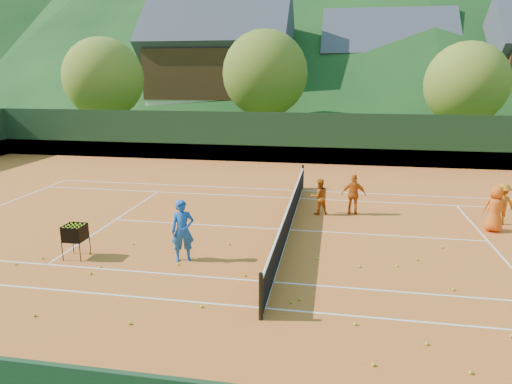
% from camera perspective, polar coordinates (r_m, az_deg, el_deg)
% --- Properties ---
extents(ground, '(400.00, 400.00, 0.00)m').
position_cam_1_polar(ground, '(15.77, 4.17, -4.80)').
color(ground, '#2F4B17').
rests_on(ground, ground).
extents(clay_court, '(40.00, 24.00, 0.02)m').
position_cam_1_polar(clay_court, '(15.76, 4.17, -4.77)').
color(clay_court, '#C65D20').
rests_on(clay_court, ground).
extents(coach, '(0.77, 0.65, 1.79)m').
position_cam_1_polar(coach, '(13.12, -9.16, -4.80)').
color(coach, '#1A54AF').
rests_on(coach, clay_court).
extents(student_a, '(0.82, 0.75, 1.37)m').
position_cam_1_polar(student_a, '(17.42, 7.90, -0.57)').
color(student_a, '#CD5912').
rests_on(student_a, clay_court).
extents(student_b, '(0.94, 0.45, 1.56)m').
position_cam_1_polar(student_b, '(17.59, 12.12, -0.31)').
color(student_b, '#D65D13').
rests_on(student_b, clay_court).
extents(student_c, '(0.78, 0.51, 1.59)m').
position_cam_1_polar(student_c, '(17.33, 27.70, -1.87)').
color(student_c, '#F25C15').
rests_on(student_c, clay_court).
extents(student_d, '(1.08, 0.81, 1.49)m').
position_cam_1_polar(student_d, '(18.30, 28.33, -1.31)').
color(student_d, orange).
rests_on(student_d, clay_court).
extents(tennis_ball_0, '(0.07, 0.07, 0.07)m').
position_cam_1_polar(tennis_ball_0, '(12.52, 23.44, -11.11)').
color(tennis_ball_0, '#B2D924').
rests_on(tennis_ball_0, clay_court).
extents(tennis_ball_1, '(0.07, 0.07, 0.07)m').
position_cam_1_polar(tennis_ball_1, '(11.03, 29.29, -15.42)').
color(tennis_ball_1, '#B2D924').
rests_on(tennis_ball_1, clay_court).
extents(tennis_ball_2, '(0.07, 0.07, 0.07)m').
position_cam_1_polar(tennis_ball_2, '(13.11, -9.67, -8.87)').
color(tennis_ball_2, '#B2D924').
rests_on(tennis_ball_2, clay_court).
extents(tennis_ball_3, '(0.07, 0.07, 0.07)m').
position_cam_1_polar(tennis_ball_3, '(10.34, 12.28, -15.81)').
color(tennis_ball_3, '#B2D924').
rests_on(tennis_ball_3, clay_court).
extents(tennis_ball_4, '(0.07, 0.07, 0.07)m').
position_cam_1_polar(tennis_ball_4, '(14.68, -25.12, -7.50)').
color(tennis_ball_4, '#B2D924').
rests_on(tennis_ball_4, clay_court).
extents(tennis_ball_5, '(0.07, 0.07, 0.07)m').
position_cam_1_polar(tennis_ball_5, '(10.50, -15.49, -15.52)').
color(tennis_ball_5, '#B2D924').
rests_on(tennis_ball_5, clay_court).
extents(tennis_ball_6, '(0.07, 0.07, 0.07)m').
position_cam_1_polar(tennis_ball_6, '(15.23, 22.22, -6.40)').
color(tennis_ball_6, '#B2D924').
rests_on(tennis_ball_6, clay_court).
extents(tennis_ball_7, '(0.07, 0.07, 0.07)m').
position_cam_1_polar(tennis_ball_7, '(13.44, 7.54, -8.18)').
color(tennis_ball_7, '#B2D924').
rests_on(tennis_ball_7, clay_court).
extents(tennis_ball_8, '(0.07, 0.07, 0.07)m').
position_cam_1_polar(tennis_ball_8, '(14.88, -15.16, -6.28)').
color(tennis_ball_8, '#B2D924').
rests_on(tennis_ball_8, clay_court).
extents(tennis_ball_10, '(0.07, 0.07, 0.07)m').
position_cam_1_polar(tennis_ball_10, '(9.20, 14.44, -20.16)').
color(tennis_ball_10, '#B2D924').
rests_on(tennis_ball_10, clay_court).
extents(tennis_ball_11, '(0.07, 0.07, 0.07)m').
position_cam_1_polar(tennis_ball_11, '(11.14, 5.50, -13.18)').
color(tennis_ball_11, '#B2D924').
rests_on(tennis_ball_11, clay_court).
extents(tennis_ball_12, '(0.07, 0.07, 0.07)m').
position_cam_1_polar(tennis_ball_12, '(13.14, -19.97, -9.53)').
color(tennis_ball_12, '#B2D924').
rests_on(tennis_ball_12, clay_court).
extents(tennis_ball_13, '(0.07, 0.07, 0.07)m').
position_cam_1_polar(tennis_ball_13, '(14.39, -3.38, -6.50)').
color(tennis_ball_13, '#B2D924').
rests_on(tennis_ball_13, clay_court).
extents(tennis_ball_14, '(0.07, 0.07, 0.07)m').
position_cam_1_polar(tennis_ball_14, '(10.08, 20.56, -17.33)').
color(tennis_ball_14, '#B2D924').
rests_on(tennis_ball_14, clay_court).
extents(tennis_ball_15, '(0.07, 0.07, 0.07)m').
position_cam_1_polar(tennis_ball_15, '(14.55, -20.15, -7.18)').
color(tennis_ball_15, '#B2D924').
rests_on(tennis_ball_15, clay_court).
extents(tennis_ball_16, '(0.07, 0.07, 0.07)m').
position_cam_1_polar(tennis_ball_16, '(14.03, 19.47, -7.94)').
color(tennis_ball_16, '#B2D924').
rests_on(tennis_ball_16, clay_court).
extents(tennis_ball_17, '(0.07, 0.07, 0.07)m').
position_cam_1_polar(tennis_ball_17, '(10.99, 4.41, -13.55)').
color(tennis_ball_17, '#B2D924').
rests_on(tennis_ball_17, clay_court).
extents(tennis_ball_18, '(0.07, 0.07, 0.07)m').
position_cam_1_polar(tennis_ball_18, '(10.85, -6.82, -14.01)').
color(tennis_ball_18, '#B2D924').
rests_on(tennis_ball_18, clay_court).
extents(tennis_ball_19, '(0.07, 0.07, 0.07)m').
position_cam_1_polar(tennis_ball_19, '(9.57, 25.24, -19.72)').
color(tennis_ball_19, '#B2D924').
rests_on(tennis_ball_19, clay_court).
extents(tennis_ball_20, '(0.07, 0.07, 0.07)m').
position_cam_1_polar(tennis_ball_20, '(11.53, -25.95, -13.68)').
color(tennis_ball_20, '#B2D924').
rests_on(tennis_ball_20, clay_court).
extents(tennis_ball_21, '(0.07, 0.07, 0.07)m').
position_cam_1_polar(tennis_ball_21, '(13.11, 12.79, -9.03)').
color(tennis_ball_21, '#B2D924').
rests_on(tennis_ball_21, clay_court).
extents(tennis_ball_22, '(0.07, 0.07, 0.07)m').
position_cam_1_polar(tennis_ball_22, '(13.47, -18.89, -8.82)').
color(tennis_ball_22, '#B2D924').
rests_on(tennis_ball_22, clay_court).
extents(tennis_ball_23, '(0.07, 0.07, 0.07)m').
position_cam_1_polar(tennis_ball_23, '(14.58, -27.83, -7.97)').
color(tennis_ball_23, '#B2D924').
rests_on(tennis_ball_23, clay_court).
extents(tennis_ball_24, '(0.07, 0.07, 0.07)m').
position_cam_1_polar(tennis_ball_24, '(12.27, -1.43, -10.35)').
color(tennis_ball_24, '#B2D924').
rests_on(tennis_ball_24, clay_court).
extents(tennis_ball_25, '(0.07, 0.07, 0.07)m').
position_cam_1_polar(tennis_ball_25, '(13.41, 17.23, -8.80)').
color(tennis_ball_25, '#B2D924').
rests_on(tennis_ball_25, clay_court).
extents(court_lines, '(23.83, 11.03, 0.00)m').
position_cam_1_polar(court_lines, '(15.76, 4.17, -4.72)').
color(court_lines, white).
rests_on(court_lines, clay_court).
extents(tennis_net, '(0.10, 12.07, 1.10)m').
position_cam_1_polar(tennis_net, '(15.60, 4.20, -3.00)').
color(tennis_net, black).
rests_on(tennis_net, clay_court).
extents(perimeter_fence, '(40.40, 24.24, 3.00)m').
position_cam_1_polar(perimeter_fence, '(15.39, 4.25, -0.35)').
color(perimeter_fence, black).
rests_on(perimeter_fence, clay_court).
extents(ball_hopper, '(0.57, 0.57, 1.00)m').
position_cam_1_polar(ball_hopper, '(14.17, -21.70, -4.84)').
color(ball_hopper, black).
rests_on(ball_hopper, clay_court).
extents(chalet_left, '(13.80, 9.93, 12.92)m').
position_cam_1_polar(chalet_left, '(46.24, -4.51, 15.11)').
color(chalet_left, beige).
rests_on(chalet_left, ground).
extents(chalet_mid, '(12.65, 8.82, 11.45)m').
position_cam_1_polar(chalet_mid, '(49.01, 15.78, 13.82)').
color(chalet_mid, beige).
rests_on(chalet_mid, ground).
extents(tree_a, '(6.00, 6.00, 7.88)m').
position_cam_1_polar(tree_a, '(37.15, -18.55, 13.34)').
color(tree_a, '#422A1A').
rests_on(tree_a, ground).
extents(tree_b, '(6.40, 6.40, 8.40)m').
position_cam_1_polar(tree_b, '(35.22, 1.12, 14.57)').
color(tree_b, '#3C2618').
rests_on(tree_b, ground).
extents(tree_c, '(5.60, 5.60, 7.35)m').
position_cam_1_polar(tree_c, '(34.87, 24.77, 12.20)').
color(tree_c, '#3D2618').
rests_on(tree_c, ground).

